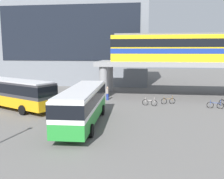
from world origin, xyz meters
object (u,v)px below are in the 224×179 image
Objects in this scene: bicycle_silver at (150,103)px; pedestrian_waiting_near_stop at (92,97)px; bus_main at (83,102)px; bicycle_blue at (215,105)px; train at (202,47)px; bus_secondary at (13,91)px; pedestrian_by_bike_rack at (107,94)px; station_building at (80,40)px; bicycle_brown at (168,101)px.

bicycle_silver is 7.12m from pedestrian_waiting_near_stop.
bus_main is 6.27× the size of bicycle_blue.
train reaches higher than bus_secondary.
bus_secondary is at bearing 151.54° from bus_main.
bicycle_blue is 1.12× the size of pedestrian_waiting_near_stop.
bus_main is 9.43m from pedestrian_waiting_near_stop.
pedestrian_by_bike_rack is at bearing 49.90° from pedestrian_waiting_near_stop.
bus_main is 15.36m from bicycle_blue.
pedestrian_by_bike_rack is at bearing -65.80° from station_building.
station_building is 25.67m from train.
bus_secondary is 17.78m from bicycle_brown.
bicycle_brown is at bearing 50.68° from bus_main.
bus_main is at bearing -28.46° from bus_secondary.
train reaches higher than pedestrian_waiting_near_stop.
bus_main is 6.38× the size of bicycle_silver.
bicycle_brown is (17.02, 4.87, -1.63)m from bus_secondary.
station_building is at bearing 133.50° from bicycle_blue.
bicycle_silver is at bearing -5.94° from pedestrian_waiting_near_stop.
station_building is at bearing 122.67° from bicycle_silver.
bicycle_blue is at bearing -3.84° from bicycle_silver.
station_building is 23.54m from pedestrian_waiting_near_stop.
station_building is at bearing 88.17° from bus_secondary.
bus_main is 10.43m from bicycle_silver.
station_building is 32.13m from bus_main.
bicycle_silver is 1.10× the size of pedestrian_waiting_near_stop.
station_building is 17.38× the size of pedestrian_waiting_near_stop.
bicycle_silver is at bearing 55.79° from bus_main.
pedestrian_by_bike_rack is (-7.61, 1.47, 0.46)m from bicycle_brown.
pedestrian_by_bike_rack is (9.41, 6.34, -1.17)m from bus_secondary.
pedestrian_waiting_near_stop is at bearing 29.39° from bus_secondary.
bicycle_silver is at bearing -134.31° from train.
bicycle_silver is at bearing 176.16° from bicycle_blue.
pedestrian_by_bike_rack is (1.66, 1.97, 0.08)m from pedestrian_waiting_near_stop.
bus_secondary reaches higher than bicycle_silver.
bus_main reaches higher than bicycle_blue.
pedestrian_waiting_near_stop reaches higher than bicycle_blue.
bus_secondary is 6.36× the size of bicycle_brown.
bus_main reaches higher than pedestrian_by_bike_rack.
station_building is 15.86× the size of bicycle_brown.
station_building is at bearing 114.20° from pedestrian_by_bike_rack.
train is 14.19× the size of bicycle_silver.
pedestrian_waiting_near_stop is (-14.01, -6.37, -6.06)m from train.
bus_main is at bearing -129.32° from bicycle_brown.
pedestrian_by_bike_rack is (-12.59, 3.19, 0.46)m from bicycle_blue.
station_building is 22.34m from pedestrian_by_bike_rack.
bus_secondary is 15.35m from bicycle_silver.
bus_main is at bearing -91.98° from pedestrian_by_bike_rack.
bicycle_brown is 9.29m from pedestrian_waiting_near_stop.
pedestrian_waiting_near_stop is 2.58m from pedestrian_by_bike_rack.
pedestrian_by_bike_rack is at bearing -160.38° from train.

